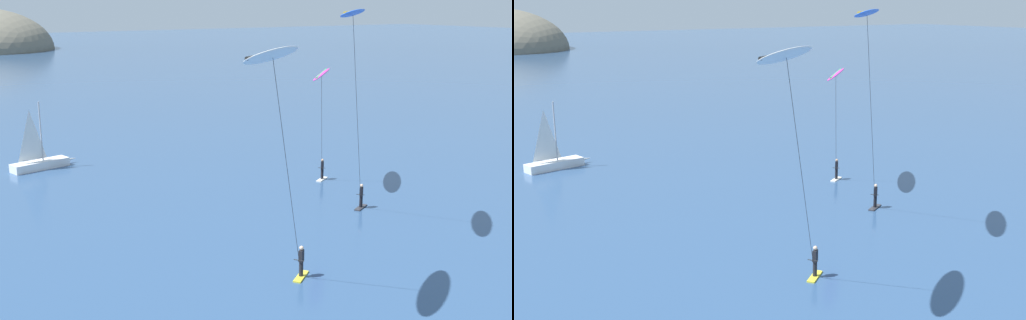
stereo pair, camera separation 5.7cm
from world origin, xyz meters
TOP-DOWN VIEW (x-y plane):
  - sailboat_near at (-5.06, 46.18)m, footprint 5.96×2.42m
  - kitesurfer_white at (-3.33, 14.34)m, footprint 6.76×4.85m
  - kitesurfer_magenta at (11.07, 29.01)m, footprint 5.31×5.26m
  - kitesurfer_blue at (6.07, 20.06)m, footprint 7.63×6.13m

SIDE VIEW (x-z plane):
  - sailboat_near at x=-5.06m, z-range -2.21..3.49m
  - kitesurfer_magenta at x=11.07m, z-range 3.47..12.46m
  - kitesurfer_white at x=-3.33m, z-range 4.63..16.63m
  - kitesurfer_blue at x=6.07m, z-range 5.17..18.60m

